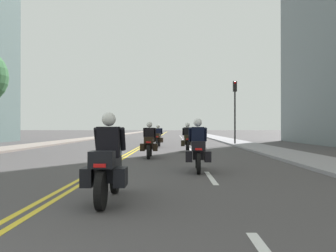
% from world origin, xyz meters
% --- Properties ---
extents(ground_plane, '(264.00, 264.00, 0.00)m').
position_xyz_m(ground_plane, '(0.00, 48.00, 0.00)').
color(ground_plane, '#474445').
extents(sidewalk_left, '(2.39, 144.00, 0.12)m').
position_xyz_m(sidewalk_left, '(-7.90, 48.00, 0.06)').
color(sidewalk_left, gray).
rests_on(sidewalk_left, ground).
extents(sidewalk_right, '(2.39, 144.00, 0.12)m').
position_xyz_m(sidewalk_right, '(7.90, 48.00, 0.06)').
color(sidewalk_right, gray).
rests_on(sidewalk_right, ground).
extents(centreline_yellow_inner, '(0.12, 132.00, 0.01)m').
position_xyz_m(centreline_yellow_inner, '(-0.12, 48.00, 0.00)').
color(centreline_yellow_inner, yellow).
rests_on(centreline_yellow_inner, ground).
extents(centreline_yellow_outer, '(0.12, 132.00, 0.01)m').
position_xyz_m(centreline_yellow_outer, '(0.12, 48.00, 0.00)').
color(centreline_yellow_outer, yellow).
rests_on(centreline_yellow_outer, ground).
extents(lane_dashes_white, '(0.14, 56.40, 0.01)m').
position_xyz_m(lane_dashes_white, '(3.35, 29.00, 0.00)').
color(lane_dashes_white, silver).
rests_on(lane_dashes_white, ground).
extents(motorcycle_0, '(0.77, 2.12, 1.65)m').
position_xyz_m(motorcycle_0, '(1.15, 4.96, 0.67)').
color(motorcycle_0, black).
rests_on(motorcycle_0, ground).
extents(motorcycle_1, '(0.78, 2.12, 1.65)m').
position_xyz_m(motorcycle_1, '(3.09, 9.27, 0.67)').
color(motorcycle_1, black).
rests_on(motorcycle_1, ground).
extents(motorcycle_2, '(0.77, 2.10, 1.63)m').
position_xyz_m(motorcycle_2, '(1.24, 13.88, 0.65)').
color(motorcycle_2, black).
rests_on(motorcycle_2, ground).
extents(motorcycle_3, '(0.76, 2.10, 1.65)m').
position_xyz_m(motorcycle_3, '(3.12, 17.90, 0.66)').
color(motorcycle_3, black).
rests_on(motorcycle_3, ground).
extents(motorcycle_4, '(0.78, 2.25, 1.59)m').
position_xyz_m(motorcycle_4, '(1.23, 22.21, 0.65)').
color(motorcycle_4, black).
rests_on(motorcycle_4, ground).
extents(traffic_light_near, '(0.28, 0.38, 4.99)m').
position_xyz_m(traffic_light_near, '(7.10, 25.14, 3.44)').
color(traffic_light_near, black).
rests_on(traffic_light_near, ground).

